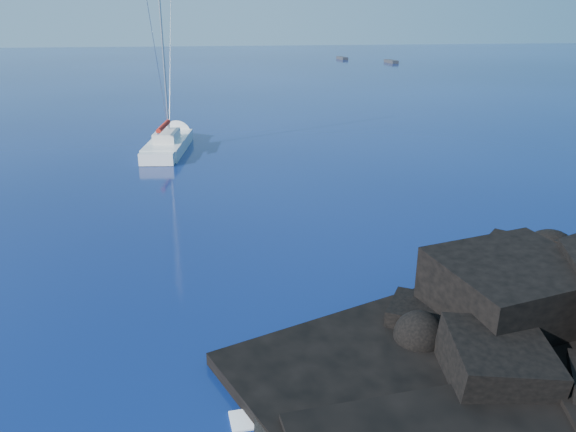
% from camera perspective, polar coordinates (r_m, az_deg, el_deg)
% --- Properties ---
extents(surf_foam, '(10.00, 8.00, 0.06)m').
position_cam_1_polar(surf_foam, '(19.98, 9.45, -14.34)').
color(surf_foam, white).
rests_on(surf_foam, ground).
extents(sailboat, '(4.69, 14.06, 14.47)m').
position_cam_1_polar(sailboat, '(49.78, -11.99, 6.54)').
color(sailboat, silver).
rests_on(sailboat, ground).
extents(distant_boat_a, '(2.08, 4.87, 0.63)m').
position_cam_1_polar(distant_boat_a, '(149.38, 5.52, 15.57)').
color(distant_boat_a, '#2B2C30').
rests_on(distant_boat_a, ground).
extents(distant_boat_b, '(2.09, 5.19, 0.67)m').
position_cam_1_polar(distant_boat_b, '(140.13, 10.43, 15.06)').
color(distant_boat_b, '#2A2B2F').
rests_on(distant_boat_b, ground).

